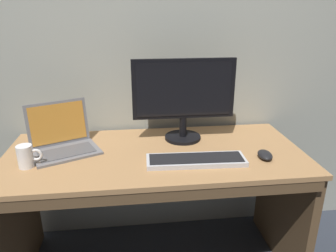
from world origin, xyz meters
The scene contains 6 objects.
desk centered at (0.00, -0.01, 0.50)m, with size 1.53×0.69×0.73m.
laptop_space_gray centered at (-0.47, 0.09, 0.79)m, with size 0.39×0.36×0.24m.
external_monitor centered at (0.17, 0.15, 0.97)m, with size 0.56×0.20×0.45m.
wired_keyboard centered at (0.19, -0.14, 0.74)m, with size 0.48×0.16×0.03m.
computer_mouse centered at (0.54, -0.13, 0.74)m, with size 0.07×0.11×0.03m, color black.
coffee_mug centered at (-0.60, -0.09, 0.78)m, with size 0.11×0.07×0.11m.
Camera 1 is at (-0.11, -1.49, 1.42)m, focal length 33.99 mm.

